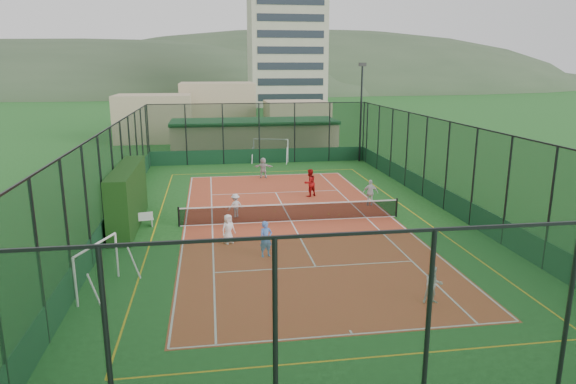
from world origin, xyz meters
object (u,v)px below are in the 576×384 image
child_near_left (228,229)px  apartment_tower (286,31)px  child_near_right (433,285)px  futsal_goal_far (271,151)px  child_near_mid (266,239)px  coach (310,183)px  white_bench (139,219)px  clubhouse (254,137)px  futsal_goal_near (97,268)px  child_far_right (370,193)px  child_far_left (235,206)px  floodlight_ne (361,113)px  child_far_back (263,168)px

child_near_left → apartment_tower: bearing=49.5°
child_near_right → futsal_goal_far: bearing=100.9°
child_near_mid → apartment_tower: bearing=64.6°
futsal_goal_far → coach: futsal_goal_far is taller
white_bench → futsal_goal_far: futsal_goal_far is taller
futsal_goal_far → child_near_mid: futsal_goal_far is taller
clubhouse → apartment_tower: apartment_tower is taller
futsal_goal_near → child_far_right: (13.34, 9.86, -0.10)m
apartment_tower → coach: size_ratio=17.30×
futsal_goal_far → futsal_goal_near: bearing=-96.1°
child_near_left → child_far_left: (0.55, 4.18, -0.04)m
floodlight_ne → futsal_goal_far: size_ratio=2.73×
child_near_mid → coach: (3.86, 10.03, 0.09)m
futsal_goal_near → child_far_left: bearing=-11.3°
child_near_right → child_far_back: child_far_back is taller
child_far_left → apartment_tower: bearing=-125.2°
white_bench → child_far_left: bearing=1.4°
apartment_tower → clubhouse: bearing=-101.3°
white_bench → futsal_goal_near: bearing=-103.7°
floodlight_ne → apartment_tower: (3.40, 65.40, 10.88)m
child_far_left → child_far_right: size_ratio=0.85×
futsal_goal_far → child_far_left: (-3.84, -16.17, -0.32)m
clubhouse → futsal_goal_far: bearing=-77.8°
coach → child_near_mid: bearing=38.2°
futsal_goal_far → child_far_right: futsal_goal_far is taller
child_near_right → child_far_back: bearing=105.7°
child_far_left → child_near_left: bearing=57.8°
clubhouse → futsal_goal_near: clubhouse is taller
child_far_left → child_far_right: 8.03m
white_bench → child_near_right: child_near_right is taller
child_far_left → coach: coach is taller
floodlight_ne → child_near_left: 23.21m
apartment_tower → coach: apartment_tower is taller
floodlight_ne → child_far_left: (-11.44, -15.40, -3.46)m
clubhouse → child_near_mid: 26.98m
child_near_right → child_far_right: child_far_right is taller
apartment_tower → child_far_left: (-14.84, -80.80, -14.34)m
floodlight_ne → futsal_goal_near: 29.52m
floodlight_ne → child_far_right: bearing=-103.9°
apartment_tower → white_bench: 85.44m
child_near_mid → child_near_right: child_near_mid is taller
futsal_goal_far → child_far_left: futsal_goal_far is taller
white_bench → futsal_goal_far: (8.80, 17.19, 0.56)m
child_near_mid → futsal_goal_near: bearing=-174.8°
apartment_tower → child_far_right: 81.11m
child_near_mid → child_far_back: (1.56, 15.99, -0.03)m
child_near_right → child_far_right: 12.80m
futsal_goal_near → apartment_tower: bearing=8.1°
futsal_goal_near → clubhouse: bearing=5.2°
floodlight_ne → futsal_goal_far: floodlight_ne is taller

